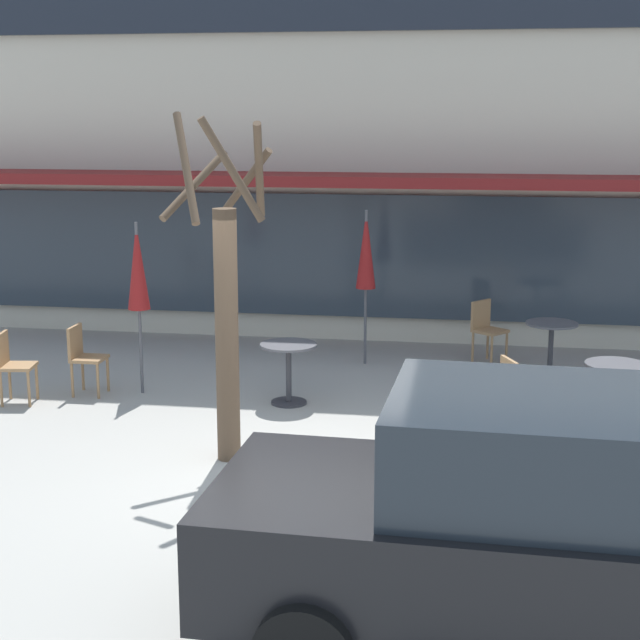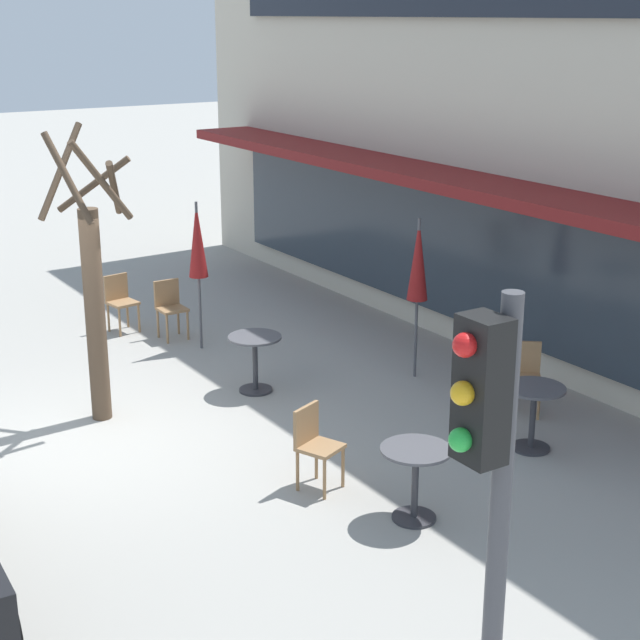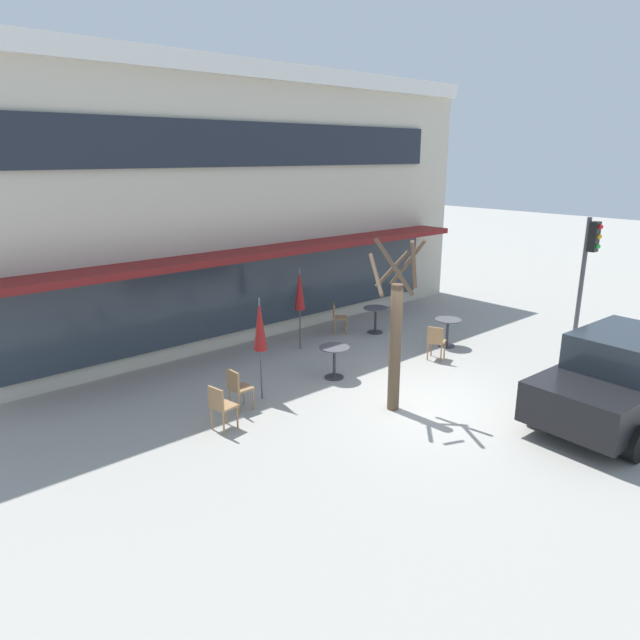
# 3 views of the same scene
# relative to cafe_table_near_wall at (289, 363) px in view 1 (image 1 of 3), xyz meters

# --- Properties ---
(ground_plane) EXTENTS (80.00, 80.00, 0.00)m
(ground_plane) POSITION_rel_cafe_table_near_wall_xyz_m (0.42, -2.46, -0.52)
(ground_plane) COLOR #9E9B93
(building_facade) EXTENTS (16.50, 9.10, 7.29)m
(building_facade) POSITION_rel_cafe_table_near_wall_xyz_m (0.42, 7.50, 3.13)
(building_facade) COLOR beige
(building_facade) RESTS_ON ground
(cafe_table_near_wall) EXTENTS (0.70, 0.70, 0.76)m
(cafe_table_near_wall) POSITION_rel_cafe_table_near_wall_xyz_m (0.00, 0.00, 0.00)
(cafe_table_near_wall) COLOR #333338
(cafe_table_near_wall) RESTS_ON ground
(cafe_table_streetside) EXTENTS (0.70, 0.70, 0.76)m
(cafe_table_streetside) POSITION_rel_cafe_table_near_wall_xyz_m (3.27, 1.77, 0.00)
(cafe_table_streetside) COLOR #333338
(cafe_table_streetside) RESTS_ON ground
(cafe_table_by_tree) EXTENTS (0.70, 0.70, 0.76)m
(cafe_table_by_tree) POSITION_rel_cafe_table_near_wall_xyz_m (3.84, -0.36, 0.00)
(cafe_table_by_tree) COLOR #333338
(cafe_table_by_tree) RESTS_ON ground
(patio_umbrella_green_folded) EXTENTS (0.28, 0.28, 2.20)m
(patio_umbrella_green_folded) POSITION_rel_cafe_table_near_wall_xyz_m (-1.95, 0.16, 1.11)
(patio_umbrella_green_folded) COLOR #4C4C51
(patio_umbrella_green_folded) RESTS_ON ground
(patio_umbrella_cream_folded) EXTENTS (0.28, 0.28, 2.20)m
(patio_umbrella_cream_folded) POSITION_rel_cafe_table_near_wall_xyz_m (0.71, 2.09, 1.11)
(patio_umbrella_cream_folded) COLOR #4C4C51
(patio_umbrella_cream_folded) RESTS_ON ground
(cafe_chair_0) EXTENTS (0.40, 0.40, 0.89)m
(cafe_chair_0) POSITION_rel_cafe_table_near_wall_xyz_m (-2.65, -0.00, 0.01)
(cafe_chair_0) COLOR #9E754C
(cafe_chair_0) RESTS_ON ground
(cafe_chair_1) EXTENTS (0.46, 0.46, 0.89)m
(cafe_chair_1) POSITION_rel_cafe_table_near_wall_xyz_m (-3.37, -0.52, 0.01)
(cafe_chair_1) COLOR #9E754C
(cafe_chair_1) RESTS_ON ground
(cafe_chair_2) EXTENTS (0.56, 0.56, 0.89)m
(cafe_chair_2) POSITION_rel_cafe_table_near_wall_xyz_m (2.41, 2.46, 0.01)
(cafe_chair_2) COLOR #9E754C
(cafe_chair_2) RESTS_ON ground
(cafe_chair_3) EXTENTS (0.52, 0.52, 0.89)m
(cafe_chair_3) POSITION_rel_cafe_table_near_wall_xyz_m (2.73, -0.81, 0.01)
(cafe_chair_3) COLOR #9E754C
(cafe_chair_3) RESTS_ON ground
(parked_sedan) EXTENTS (4.27, 2.14, 1.76)m
(parked_sedan) POSITION_rel_cafe_table_near_wall_xyz_m (2.65, -5.25, 0.36)
(parked_sedan) COLOR black
(parked_sedan) RESTS_ON ground
(street_tree) EXTENTS (1.12, 1.19, 3.54)m
(street_tree) POSITION_rel_cafe_table_near_wall_xyz_m (-0.25, -2.02, 1.10)
(street_tree) COLOR brown
(street_tree) RESTS_ON ground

